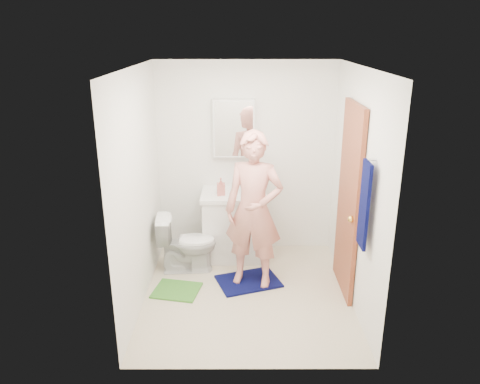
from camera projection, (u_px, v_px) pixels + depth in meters
name	position (u px, v px, depth m)	size (l,w,h in m)	color
floor	(247.00, 294.00, 5.11)	(2.20, 2.40, 0.02)	beige
ceiling	(248.00, 66.00, 4.31)	(2.20, 2.40, 0.02)	white
wall_back	(246.00, 159.00, 5.85)	(2.20, 0.02, 2.40)	white
wall_front	(250.00, 241.00, 3.57)	(2.20, 0.02, 2.40)	white
wall_left	(138.00, 190.00, 4.71)	(0.02, 2.40, 2.40)	white
wall_right	(358.00, 190.00, 4.71)	(0.02, 2.40, 2.40)	white
vanity_cabinet	(234.00, 227.00, 5.83)	(0.75, 0.55, 0.80)	white
countertop	(234.00, 195.00, 5.70)	(0.79, 0.59, 0.05)	white
sink_basin	(234.00, 193.00, 5.69)	(0.40, 0.40, 0.03)	white
faucet	(234.00, 183.00, 5.84)	(0.03, 0.03, 0.12)	silver
medicine_cabinet	(234.00, 128.00, 5.65)	(0.50, 0.12, 0.70)	white
mirror_panel	(234.00, 129.00, 5.59)	(0.46, 0.01, 0.66)	white
door	(349.00, 201.00, 4.91)	(0.05, 0.80, 2.05)	#A34C2D
door_knob	(351.00, 219.00, 4.63)	(0.07, 0.07, 0.07)	gold
towel	(364.00, 205.00, 4.15)	(0.03, 0.24, 0.80)	#06093D
towel_hook	(373.00, 160.00, 4.02)	(0.02, 0.02, 0.06)	silver
toilet	(187.00, 243.00, 5.51)	(0.39, 0.68, 0.69)	white
bath_mat	(248.00, 281.00, 5.33)	(0.68, 0.48, 0.02)	#06093D
green_rug	(177.00, 290.00, 5.15)	(0.49, 0.41, 0.02)	#41892D
soap_dispenser	(221.00, 187.00, 5.58)	(0.10, 0.10, 0.21)	#C5655C
toothbrush_cup	(251.00, 185.00, 5.79)	(0.14, 0.14, 0.11)	#6C408E
man	(254.00, 210.00, 5.02)	(0.63, 0.41, 1.73)	#DB897B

